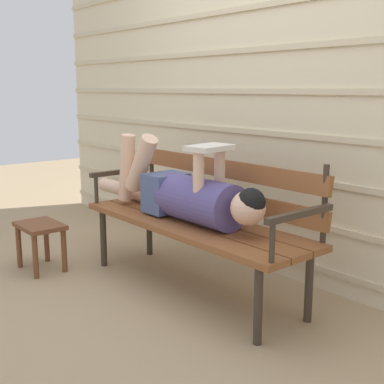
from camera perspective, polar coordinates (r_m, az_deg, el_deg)
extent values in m
plane|color=tan|center=(3.17, -1.90, -11.38)|extent=(12.00, 12.00, 0.00)
cube|color=beige|center=(3.46, 8.51, 11.03)|extent=(5.26, 0.06, 2.42)
cube|color=beige|center=(3.60, 7.63, -6.34)|extent=(5.26, 0.02, 0.04)
cube|color=beige|center=(3.53, 7.75, -2.18)|extent=(5.26, 0.02, 0.04)
cube|color=beige|center=(3.47, 7.86, 2.14)|extent=(5.26, 0.02, 0.04)
cube|color=beige|center=(3.44, 7.99, 6.56)|extent=(5.26, 0.02, 0.04)
cube|color=beige|center=(3.43, 8.11, 11.04)|extent=(5.26, 0.02, 0.04)
cube|color=beige|center=(3.44, 8.24, 15.52)|extent=(5.26, 0.02, 0.04)
cube|color=beige|center=(3.47, 8.38, 19.95)|extent=(5.26, 0.02, 0.04)
cube|color=brown|center=(3.01, -2.47, -4.10)|extent=(1.67, 0.16, 0.04)
cube|color=brown|center=(3.11, 0.00, -3.58)|extent=(1.67, 0.16, 0.04)
cube|color=brown|center=(3.22, 2.30, -3.08)|extent=(1.67, 0.16, 0.04)
cube|color=brown|center=(3.24, 3.40, -0.61)|extent=(1.61, 0.05, 0.11)
cube|color=brown|center=(3.21, 3.44, 2.65)|extent=(1.61, 0.05, 0.11)
cylinder|color=#382D23|center=(3.81, -4.51, 2.63)|extent=(0.03, 0.03, 0.41)
cylinder|color=#382D23|center=(2.72, 14.55, -1.29)|extent=(0.03, 0.03, 0.41)
cylinder|color=#382D23|center=(3.65, -9.84, -5.06)|extent=(0.04, 0.04, 0.40)
cylinder|color=#382D23|center=(2.55, 7.38, -12.40)|extent=(0.04, 0.04, 0.40)
cylinder|color=#382D23|center=(3.85, -4.78, -4.05)|extent=(0.04, 0.04, 0.40)
cylinder|color=#382D23|center=(2.83, 12.89, -10.14)|extent=(0.04, 0.04, 0.40)
cube|color=#382D23|center=(3.71, -8.03, 2.22)|extent=(0.04, 0.48, 0.03)
cylinder|color=#382D23|center=(3.63, -10.61, 0.34)|extent=(0.03, 0.03, 0.20)
cube|color=#382D23|center=(2.50, 11.96, -2.40)|extent=(0.04, 0.48, 0.03)
cylinder|color=#382D23|center=(2.38, 8.91, -5.48)|extent=(0.03, 0.03, 0.20)
cylinder|color=#514784|center=(3.02, 0.88, -1.02)|extent=(0.55, 0.27, 0.27)
cube|color=#475684|center=(3.27, -2.92, -0.05)|extent=(0.20, 0.26, 0.25)
sphere|color=beige|center=(2.73, 6.26, -1.78)|extent=(0.19, 0.19, 0.19)
sphere|color=black|center=(2.71, 6.58, -1.17)|extent=(0.16, 0.16, 0.16)
cylinder|color=beige|center=(3.36, -5.67, 3.18)|extent=(0.31, 0.11, 0.40)
cylinder|color=beige|center=(3.51, -7.27, 2.71)|extent=(0.16, 0.09, 0.46)
cylinder|color=beige|center=(3.71, -6.65, -0.01)|extent=(0.81, 0.10, 0.10)
cylinder|color=beige|center=(2.88, 0.74, 1.48)|extent=(0.06, 0.06, 0.31)
cylinder|color=beige|center=(2.98, 3.09, 1.82)|extent=(0.06, 0.06, 0.31)
cube|color=silver|center=(2.90, 1.96, 4.95)|extent=(0.20, 0.26, 0.03)
cube|color=brown|center=(3.64, -16.58, -3.61)|extent=(0.35, 0.25, 0.03)
cylinder|color=brown|center=(3.77, -18.71, -5.79)|extent=(0.04, 0.04, 0.30)
cylinder|color=brown|center=(3.52, -17.03, -6.91)|extent=(0.04, 0.04, 0.30)
cylinder|color=brown|center=(3.85, -15.89, -5.30)|extent=(0.04, 0.04, 0.30)
cylinder|color=brown|center=(3.60, -14.05, -6.35)|extent=(0.04, 0.04, 0.30)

